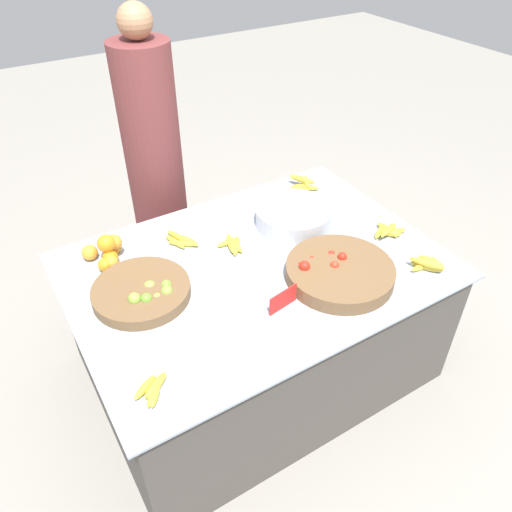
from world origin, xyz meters
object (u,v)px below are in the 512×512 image
lime_bowl (142,292)px  tomato_basket (339,272)px  vendor_person (156,171)px  price_sign (283,300)px  metal_bowl (294,216)px

lime_bowl → tomato_basket: 0.85m
lime_bowl → vendor_person: vendor_person is taller
tomato_basket → price_sign: (-0.32, -0.03, 0.01)m
lime_bowl → metal_bowl: 0.86m
tomato_basket → price_sign: size_ratio=3.26×
metal_bowl → tomato_basket: bearing=-98.6°
metal_bowl → price_sign: bearing=-128.9°
metal_bowl → lime_bowl: bearing=-172.5°
tomato_basket → vendor_person: 1.27m
metal_bowl → vendor_person: (-0.42, 0.77, 0.02)m
lime_bowl → price_sign: (0.46, -0.36, 0.02)m
metal_bowl → price_sign: (-0.38, -0.48, -0.00)m
price_sign → metal_bowl: bearing=41.5°
lime_bowl → vendor_person: size_ratio=0.25×
lime_bowl → vendor_person: 0.98m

